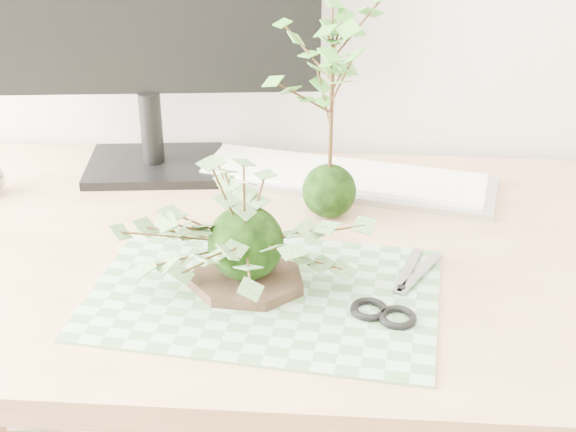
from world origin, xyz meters
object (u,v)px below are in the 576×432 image
object	(u,v)px
ivy_kokedama	(245,211)
keyboard	(343,178)
desk	(321,300)
monitor	(142,0)
maple_kokedama	(333,63)

from	to	relation	value
ivy_kokedama	keyboard	size ratio (longest dim) A/B	0.69
desk	monitor	bearing A→B (deg)	138.86
maple_kokedama	monitor	xyz separation A→B (m)	(-0.31, 0.16, 0.05)
ivy_kokedama	maple_kokedama	size ratio (longest dim) A/B	1.04
desk	keyboard	world-z (taller)	keyboard
ivy_kokedama	maple_kokedama	world-z (taller)	maple_kokedama
keyboard	monitor	distance (m)	0.44
monitor	desk	bearing A→B (deg)	-47.41
keyboard	monitor	bearing A→B (deg)	-174.85
desk	ivy_kokedama	bearing A→B (deg)	-131.39
keyboard	ivy_kokedama	bearing A→B (deg)	-98.50
desk	monitor	world-z (taller)	monitor
ivy_kokedama	desk	bearing A→B (deg)	48.61
desk	maple_kokedama	xyz separation A→B (m)	(0.01, 0.11, 0.33)
ivy_kokedama	keyboard	distance (m)	0.37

